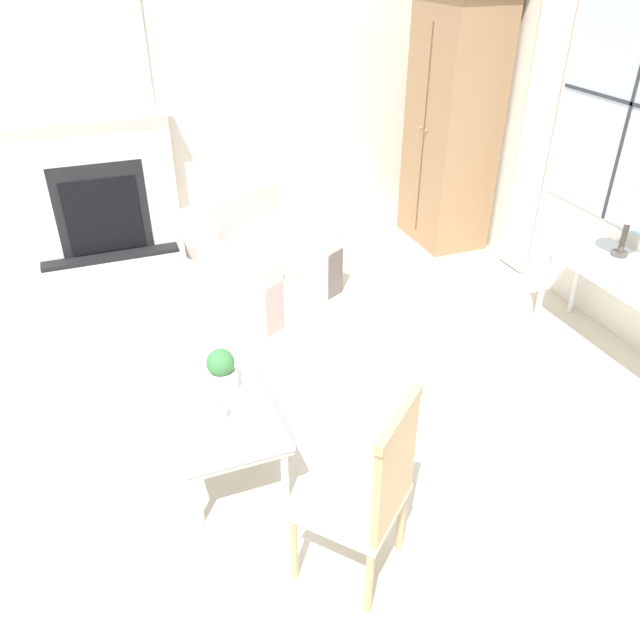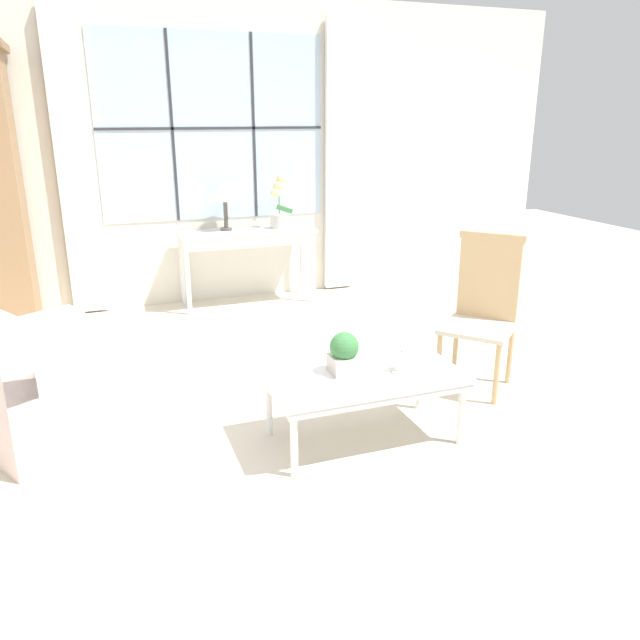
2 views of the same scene
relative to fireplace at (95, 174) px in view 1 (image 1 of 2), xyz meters
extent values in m
plane|color=beige|center=(2.91, 0.50, -0.77)|extent=(14.00, 14.00, 0.00)
cube|color=#2D2D33|center=(2.53, 3.49, 0.87)|extent=(0.02, 0.02, 1.66)
cube|color=white|center=(1.67, 3.45, 0.56)|extent=(0.30, 0.06, 2.62)
cube|color=silver|center=(-0.12, 1.10, 0.63)|extent=(0.06, 7.20, 2.80)
cube|color=black|center=(0.08, 0.00, -0.75)|extent=(0.34, 1.25, 0.04)
cube|color=white|center=(0.00, 0.00, -0.14)|extent=(0.18, 1.39, 1.26)
cube|color=white|center=(0.03, 0.00, 0.51)|extent=(0.24, 1.47, 0.04)
cube|color=black|center=(0.10, 0.00, -0.36)|extent=(0.02, 0.67, 0.69)
cube|color=black|center=(0.09, 0.00, -0.30)|extent=(0.01, 0.83, 0.85)
cube|color=white|center=(-0.07, 0.00, 1.03)|extent=(0.04, 1.22, 1.04)
cube|color=silver|center=(-0.05, 0.00, 1.03)|extent=(0.01, 1.14, 0.96)
cube|color=#93704C|center=(0.84, 3.16, 0.34)|extent=(0.80, 0.57, 2.22)
cube|color=brown|center=(0.84, 2.88, 0.30)|extent=(0.01, 0.01, 1.87)
sphere|color=#997F4C|center=(0.79, 2.87, 0.34)|extent=(0.03, 0.03, 0.03)
sphere|color=#997F4C|center=(0.89, 2.87, 0.34)|extent=(0.03, 0.03, 0.03)
cube|color=silver|center=(3.12, 3.23, -0.06)|extent=(1.29, 0.41, 0.03)
cube|color=silver|center=(3.12, 3.23, -0.13)|extent=(1.24, 0.40, 0.10)
cylinder|color=silver|center=(2.52, 3.07, -0.43)|extent=(0.04, 0.04, 0.69)
cylinder|color=silver|center=(2.52, 3.40, -0.43)|extent=(0.04, 0.04, 0.69)
cylinder|color=#4C4742|center=(2.94, 3.28, -0.04)|extent=(0.11, 0.11, 0.02)
cylinder|color=#4C4742|center=(2.94, 3.28, 0.10)|extent=(0.04, 0.04, 0.26)
cone|color=beige|center=(2.94, 3.28, 0.31)|extent=(0.29, 0.29, 0.16)
cube|color=beige|center=(1.41, 1.17, -0.56)|extent=(1.22, 1.25, 0.42)
cube|color=beige|center=(1.11, 0.99, -0.15)|extent=(0.61, 0.90, 0.41)
cube|color=beige|center=(1.23, 1.49, -0.49)|extent=(0.85, 0.61, 0.56)
cube|color=beige|center=(1.60, 0.85, -0.49)|extent=(0.85, 0.61, 0.56)
cube|color=beige|center=(4.06, 0.77, -0.35)|extent=(0.62, 0.62, 0.03)
cube|color=tan|center=(4.21, 0.91, -0.06)|extent=(0.29, 0.33, 0.54)
cube|color=tan|center=(4.21, 0.91, 0.23)|extent=(0.31, 0.35, 0.05)
cylinder|color=tan|center=(4.05, 0.51, -0.57)|extent=(0.04, 0.04, 0.41)
cylinder|color=tan|center=(3.80, 0.79, -0.57)|extent=(0.04, 0.04, 0.41)
cylinder|color=tan|center=(4.33, 0.76, -0.57)|extent=(0.04, 0.04, 0.41)
cylinder|color=tan|center=(4.08, 1.04, -0.57)|extent=(0.04, 0.04, 0.41)
cube|color=silver|center=(3.08, 0.39, -0.38)|extent=(1.08, 0.57, 0.03)
cube|color=beige|center=(3.08, 0.39, -0.41)|extent=(1.05, 0.56, 0.04)
cylinder|color=silver|center=(2.59, 0.15, -0.58)|extent=(0.04, 0.04, 0.38)
cylinder|color=silver|center=(3.57, 0.15, -0.58)|extent=(0.04, 0.04, 0.38)
cylinder|color=silver|center=(2.59, 0.62, -0.58)|extent=(0.04, 0.04, 0.38)
cylinder|color=silver|center=(3.57, 0.62, -0.58)|extent=(0.04, 0.04, 0.38)
cube|color=#BCB7AD|center=(2.98, 0.44, -0.32)|extent=(0.15, 0.15, 0.10)
sphere|color=#38753D|center=(2.98, 0.44, -0.21)|extent=(0.16, 0.16, 0.16)
cylinder|color=silver|center=(3.28, 0.35, -0.36)|extent=(0.12, 0.12, 0.01)
cylinder|color=white|center=(3.28, 0.35, -0.31)|extent=(0.08, 0.08, 0.10)
cylinder|color=black|center=(3.28, 0.35, -0.25)|extent=(0.00, 0.00, 0.01)
camera|label=1|loc=(5.86, -0.06, 1.84)|focal=35.00mm
camera|label=2|loc=(1.75, -2.51, 0.99)|focal=35.00mm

